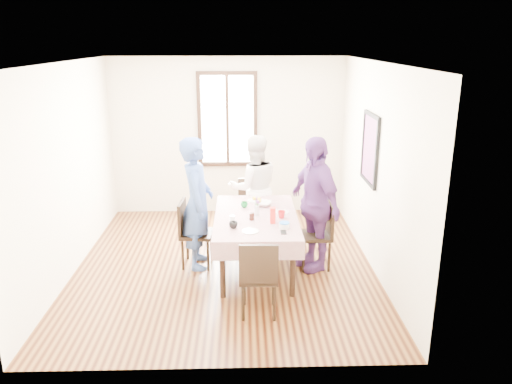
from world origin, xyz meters
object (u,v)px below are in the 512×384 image
(dining_table, at_px, (256,243))
(chair_far, at_px, (254,209))
(person_far, at_px, (254,188))
(person_right, at_px, (315,204))
(person_left, at_px, (197,203))
(chair_left, at_px, (197,234))
(chair_near, at_px, (259,276))
(chair_right, at_px, (315,235))

(dining_table, bearing_deg, chair_far, 90.00)
(person_far, xyz_separation_m, person_right, (0.77, -1.05, 0.09))
(chair_far, bearing_deg, person_right, 116.44)
(person_left, relative_size, person_far, 1.10)
(chair_far, relative_size, person_right, 0.51)
(chair_left, distance_m, person_right, 1.63)
(chair_near, distance_m, person_far, 2.26)
(dining_table, xyz_separation_m, chair_right, (0.79, 0.05, 0.08))
(chair_far, xyz_separation_m, chair_near, (0.00, -2.25, 0.00))
(person_left, relative_size, person_right, 0.99)
(dining_table, xyz_separation_m, person_left, (-0.77, 0.15, 0.51))
(dining_table, height_order, chair_left, chair_left)
(chair_left, bearing_deg, person_far, 144.79)
(chair_near, height_order, person_left, person_left)
(dining_table, distance_m, person_right, 0.94)
(dining_table, xyz_separation_m, person_far, (0.00, 1.10, 0.44))
(chair_left, relative_size, person_far, 0.56)
(chair_left, relative_size, person_left, 0.51)
(dining_table, bearing_deg, chair_right, 3.68)
(chair_far, bearing_deg, chair_left, 41.39)
(chair_far, height_order, chair_near, same)
(dining_table, distance_m, person_far, 1.19)
(dining_table, bearing_deg, person_left, 168.78)
(person_left, distance_m, person_far, 1.23)
(chair_left, height_order, person_left, person_left)
(chair_far, relative_size, chair_near, 1.00)
(chair_right, relative_size, person_far, 0.56)
(chair_right, bearing_deg, chair_far, 35.51)
(chair_left, height_order, person_far, person_far)
(chair_far, distance_m, person_left, 1.32)
(chair_left, xyz_separation_m, person_left, (0.02, -0.00, 0.43))
(person_left, bearing_deg, person_right, -95.20)
(chair_left, height_order, chair_right, same)
(chair_far, bearing_deg, person_far, 80.67)
(person_far, bearing_deg, chair_right, 116.95)
(dining_table, relative_size, chair_near, 1.80)
(person_left, height_order, person_far, person_left)
(chair_right, height_order, person_far, person_far)
(chair_far, height_order, person_left, person_left)
(chair_far, bearing_deg, chair_right, 117.18)
(dining_table, bearing_deg, person_far, 90.00)
(dining_table, distance_m, chair_near, 1.13)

